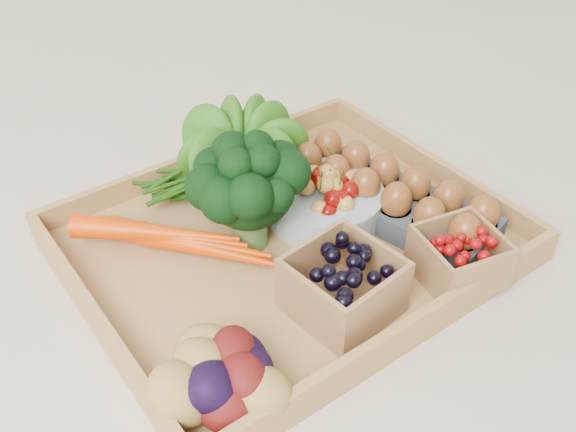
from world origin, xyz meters
TOP-DOWN VIEW (x-y plane):
  - ground at (0.00, 0.00)m, footprint 4.00×4.00m
  - tray at (0.00, 0.00)m, footprint 0.55×0.45m
  - carrots at (-0.13, 0.07)m, footprint 0.22×0.15m
  - lettuce at (0.03, 0.15)m, footprint 0.13×0.13m
  - broccoli at (-0.04, 0.03)m, footprint 0.15×0.15m
  - cherry_bowl at (0.08, 0.02)m, footprint 0.16×0.16m
  - egg_carton at (0.15, -0.03)m, footprint 0.17×0.32m
  - potatoes at (-0.20, -0.16)m, footprint 0.16×0.16m
  - punnet_blackberry at (-0.02, -0.14)m, footprint 0.13×0.13m
  - punnet_raspberry at (0.13, -0.18)m, footprint 0.11×0.11m

SIDE VIEW (x-z plane):
  - ground at x=0.00m, z-range 0.00..0.00m
  - tray at x=0.00m, z-range 0.00..0.01m
  - egg_carton at x=0.15m, z-range 0.01..0.05m
  - cherry_bowl at x=0.08m, z-range 0.01..0.06m
  - carrots at x=-0.13m, z-range 0.01..0.07m
  - punnet_raspberry at x=0.13m, z-range 0.01..0.08m
  - punnet_blackberry at x=-0.02m, z-range 0.01..0.09m
  - potatoes at x=-0.20m, z-range 0.01..0.11m
  - broccoli at x=-0.04m, z-range 0.01..0.13m
  - lettuce at x=0.03m, z-range 0.02..0.15m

